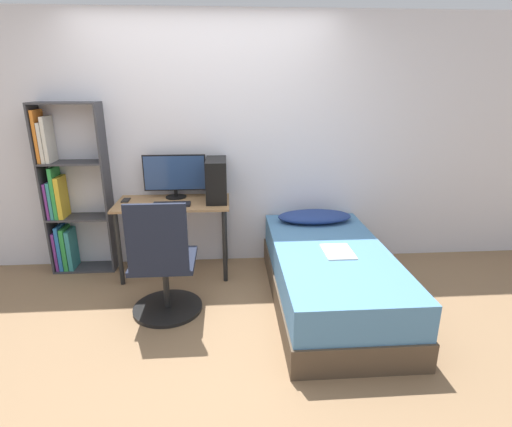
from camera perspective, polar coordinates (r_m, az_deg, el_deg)
The scene contains 12 objects.
ground_plane at distance 3.25m, azimuth -7.20°, elevation -16.59°, with size 14.00×14.00×0.00m, color #846647.
wall_back at distance 4.10m, azimuth -6.94°, elevation 9.73°, with size 8.00×0.05×2.50m.
desk at distance 3.98m, azimuth -11.68°, elevation -0.05°, with size 1.09×0.55×0.75m.
bookshelf at distance 4.35m, azimuth -25.53°, elevation 2.02°, with size 0.61×0.25×1.68m.
office_chair at distance 3.35m, azimuth -13.06°, elevation -8.21°, with size 0.58×0.58×1.02m.
bed at distance 3.56m, azimuth 10.50°, elevation -8.80°, with size 0.97×1.93×0.50m.
pillow at distance 4.07m, azimuth 8.36°, elevation -0.42°, with size 0.74×0.36×0.11m.
magazine at distance 3.40m, azimuth 11.62°, elevation -5.35°, with size 0.24×0.32×0.01m.
monitor at distance 4.04m, azimuth -11.54°, elevation 5.43°, with size 0.61×0.21×0.43m.
keyboard at distance 3.83m, azimuth -11.96°, elevation 1.30°, with size 0.35×0.14×0.02m.
pc_tower at distance 3.90m, azimuth -5.67°, elevation 4.81°, with size 0.20×0.43×0.40m.
phone at distance 4.10m, azimuth -18.10°, elevation 1.82°, with size 0.07×0.14×0.01m.
Camera 1 is at (0.20, -2.66, 1.85)m, focal length 28.00 mm.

